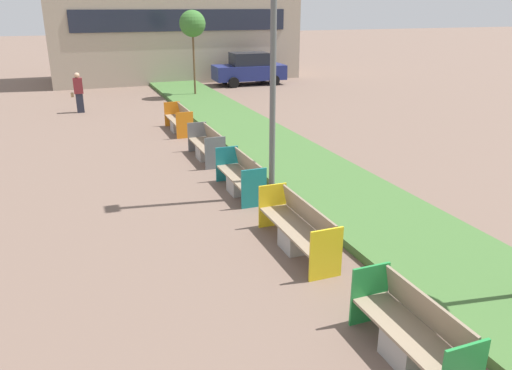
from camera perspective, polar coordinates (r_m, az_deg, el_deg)
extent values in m
cube|color=#426B33|center=(12.07, 11.28, -1.85)|extent=(2.80, 120.00, 0.18)
cube|color=tan|center=(33.51, -9.44, 17.64)|extent=(15.04, 5.72, 6.63)
cube|color=#1E2333|center=(30.66, -8.28, 18.13)|extent=(12.63, 0.08, 1.20)
cube|color=#9E9B96|center=(7.23, 16.96, -17.36)|extent=(0.52, 0.60, 0.42)
cube|color=gray|center=(7.10, 17.15, -15.87)|extent=(0.58, 1.86, 0.05)
cube|color=gray|center=(7.10, 19.15, -13.52)|extent=(0.14, 1.79, 0.48)
cube|color=#238C3D|center=(7.71, 12.83, -12.05)|extent=(0.62, 0.04, 0.94)
cube|color=#9E9B96|center=(9.74, 4.58, -6.23)|extent=(0.52, 0.60, 0.42)
cube|color=gray|center=(9.64, 4.62, -5.00)|extent=(0.58, 2.33, 0.05)
cube|color=gray|center=(9.64, 6.11, -3.33)|extent=(0.14, 2.24, 0.48)
cube|color=yellow|center=(8.68, 8.00, -7.84)|extent=(0.62, 0.04, 0.94)
cube|color=yellow|center=(10.61, 1.89, -2.34)|extent=(0.62, 0.04, 0.94)
cube|color=#9E9B96|center=(12.57, -1.89, 0.00)|extent=(0.52, 0.60, 0.42)
cube|color=gray|center=(12.49, -1.90, 0.99)|extent=(0.58, 2.00, 0.05)
cube|color=gray|center=(12.50, -0.74, 2.27)|extent=(0.14, 1.92, 0.48)
cube|color=#197A7F|center=(11.58, -0.24, -0.39)|extent=(0.62, 0.04, 0.94)
cube|color=#197A7F|center=(13.41, -3.34, 2.44)|extent=(0.62, 0.04, 0.94)
cube|color=#9E9B96|center=(15.43, -5.73, 3.70)|extent=(0.52, 0.60, 0.42)
cube|color=gray|center=(15.37, -5.76, 4.53)|extent=(0.58, 2.01, 0.05)
cube|color=gray|center=(15.37, -4.82, 5.57)|extent=(0.14, 1.92, 0.48)
cube|color=slate|center=(14.41, -4.67, 3.65)|extent=(0.62, 0.04, 0.94)
cube|color=slate|center=(16.32, -6.73, 5.51)|extent=(0.62, 0.04, 0.94)
cube|color=#9E9B96|center=(19.02, -8.83, 6.66)|extent=(0.52, 0.60, 0.42)
cube|color=gray|center=(18.97, -8.87, 7.34)|extent=(0.58, 2.08, 0.05)
cube|color=gray|center=(18.97, -8.11, 8.19)|extent=(0.14, 1.99, 0.48)
cube|color=orange|center=(17.95, -8.13, 6.77)|extent=(0.62, 0.04, 0.94)
cube|color=orange|center=(19.98, -9.54, 8.03)|extent=(0.62, 0.04, 0.94)
cylinder|color=#56595B|center=(11.59, 1.98, 14.66)|extent=(0.14, 0.14, 6.86)
cylinder|color=brown|center=(26.04, -7.09, 13.46)|extent=(0.10, 0.10, 3.27)
sphere|color=#38702D|center=(25.90, -7.28, 17.83)|extent=(1.29, 1.29, 1.29)
cube|color=#232633|center=(23.54, -19.47, 8.82)|extent=(0.30, 0.22, 0.83)
cube|color=maroon|center=(23.42, -19.68, 10.63)|extent=(0.38, 0.24, 0.67)
sphere|color=tan|center=(23.36, -19.81, 11.72)|extent=(0.23, 0.23, 0.23)
cube|color=olive|center=(23.47, -20.26, 9.64)|extent=(0.12, 0.20, 0.18)
cube|color=navy|center=(30.33, -0.80, 12.76)|extent=(4.28, 1.97, 0.84)
cube|color=black|center=(30.24, -0.81, 14.23)|extent=(2.17, 1.65, 0.72)
cylinder|color=black|center=(30.01, 2.12, 11.86)|extent=(0.60, 0.20, 0.60)
cylinder|color=black|center=(31.66, 0.82, 12.29)|extent=(0.60, 0.20, 0.60)
cylinder|color=black|center=(29.13, -2.55, 11.61)|extent=(0.60, 0.20, 0.60)
cylinder|color=black|center=(30.82, -3.64, 12.05)|extent=(0.60, 0.20, 0.60)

